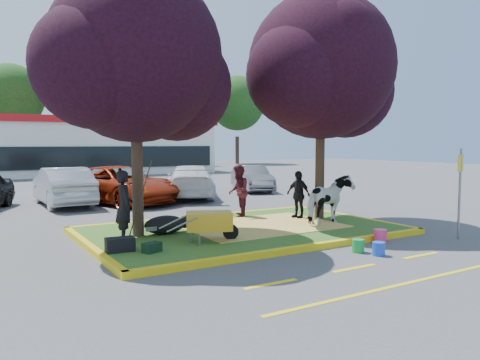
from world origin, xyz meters
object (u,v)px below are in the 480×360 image
calf (165,225)px  cow (330,200)px  handler (124,206)px  bucket_blue (379,249)px  bucket_pink (380,236)px  bucket_green (358,246)px  car_silver (63,187)px  wheelbarrow (210,221)px  sign_post (460,184)px

calf → cow: bearing=-16.4°
handler → bucket_blue: bearing=-122.2°
bucket_pink → bucket_green: bearing=-159.2°
bucket_pink → car_silver: (-5.35, 11.21, 0.59)m
handler → bucket_green: 5.46m
calf → wheelbarrow: bearing=-74.2°
calf → bucket_blue: calf is taller
bucket_pink → bucket_blue: 1.40m
cow → car_silver: cow is taller
calf → bucket_green: size_ratio=3.66×
cow → bucket_green: (-1.37, -2.47, -0.70)m
bucket_pink → bucket_blue: bucket_pink is taller
handler → car_silver: size_ratio=0.36×
handler → wheelbarrow: handler is taller
bucket_green → bucket_pink: bearing=20.8°
calf → sign_post: sign_post is taller
car_silver → bucket_blue: bearing=108.4°
cow → sign_post: sign_post is taller
wheelbarrow → bucket_green: wheelbarrow is taller
sign_post → bucket_green: sign_post is taller
bucket_green → car_silver: 12.40m
bucket_green → bucket_pink: size_ratio=0.90×
cow → wheelbarrow: size_ratio=0.88×
calf → bucket_green: 4.78m
cow → bucket_pink: bearing=160.5°
handler → car_silver: (0.20, 8.45, -0.23)m
calf → handler: size_ratio=0.65×
handler → wheelbarrow: 2.04m
sign_post → calf: bearing=134.8°
cow → calf: bearing=61.2°
wheelbarrow → sign_post: sign_post is taller
cow → bucket_green: size_ratio=5.56×
handler → wheelbarrow: bearing=-118.0°
wheelbarrow → bucket_pink: bearing=1.3°
wheelbarrow → bucket_green: 3.42m
bucket_green → wheelbarrow: bearing=142.4°
bucket_pink → bucket_blue: size_ratio=1.11×
handler → bucket_pink: bearing=-109.4°
calf → wheelbarrow: size_ratio=0.58×
wheelbarrow → sign_post: size_ratio=0.81×
handler → sign_post: sign_post is taller
handler → bucket_blue: handler is taller
wheelbarrow → car_silver: (-1.45, 9.61, 0.12)m
wheelbarrow → bucket_pink: size_ratio=5.66×
cow → calf: size_ratio=1.52×
calf → handler: bearing=-166.8°
wheelbarrow → bucket_green: bearing=-14.1°
calf → bucket_green: calf is taller
bucket_blue → car_silver: 12.88m
cow → wheelbarrow: cow is taller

